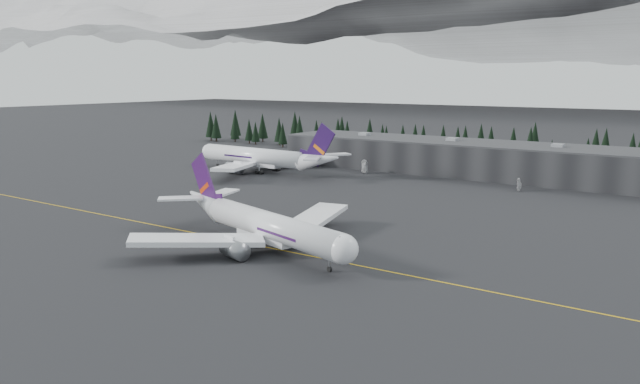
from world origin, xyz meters
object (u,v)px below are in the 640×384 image
Objects in this scene: gse_vehicle_b at (519,189)px; jet_parked at (265,158)px; terminal at (476,158)px; gse_vehicle_a at (365,171)px; jet_main at (259,223)px.

jet_parked is at bearing -104.95° from gse_vehicle_b.
jet_parked is at bearing -149.36° from terminal.
jet_parked is 39.68m from gse_vehicle_a.
jet_main is 111.51m from gse_vehicle_a.
gse_vehicle_a is 61.96m from gse_vehicle_b.
terminal is at bearing -146.96° from jet_parked.
jet_parked is 96.98m from gse_vehicle_b.
gse_vehicle_b is at bearing 6.61° from gse_vehicle_a.
gse_vehicle_b is (26.00, 101.13, -4.49)m from jet_main.
jet_main is at bearing -60.59° from gse_vehicle_a.
jet_parked is 16.08× the size of gse_vehicle_b.
gse_vehicle_b is at bearing 91.54° from jet_main.
gse_vehicle_a is (-36.83, -21.52, -5.56)m from terminal.
jet_main is 0.87× the size of jet_parked.
jet_main is 14.05× the size of gse_vehicle_b.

